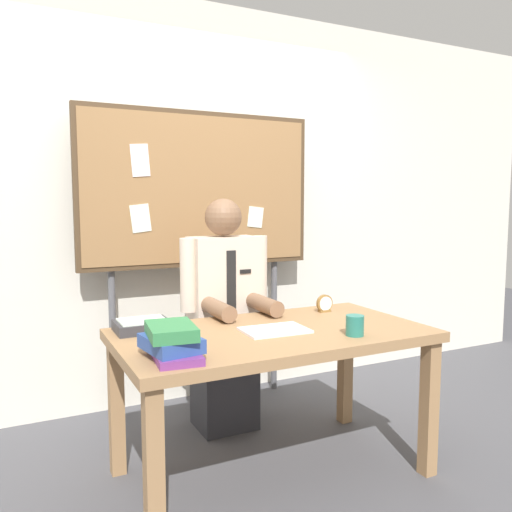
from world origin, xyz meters
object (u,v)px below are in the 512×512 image
coffee_mug (355,325)px  book_stack (172,342)px  desk (273,348)px  open_notebook (274,330)px  desk_clock (325,304)px  paper_tray (142,325)px  person (225,323)px  bulletin_board (199,194)px

coffee_mug → book_stack: bearing=177.4°
desk → book_stack: 0.64m
open_notebook → coffee_mug: 0.39m
desk_clock → coffee_mug: (-0.17, -0.50, 0.00)m
desk → coffee_mug: size_ratio=15.65×
book_stack → coffee_mug: size_ratio=3.25×
coffee_mug → paper_tray: bearing=149.0°
book_stack → person: bearing=55.1°
bulletin_board → open_notebook: bulletin_board is taller
desk_clock → paper_tray: bearing=178.7°
person → open_notebook: (-0.00, -0.63, 0.10)m
book_stack → desk_clock: bearing=24.0°
book_stack → desk: bearing=20.8°
desk_clock → coffee_mug: size_ratio=1.02×
bulletin_board → coffee_mug: 1.46m
desk → bulletin_board: 1.28m
book_stack → coffee_mug: bearing=-2.6°
desk → desk_clock: desk_clock is taller
open_notebook → person: bearing=89.6°
desk_clock → coffee_mug: bearing=-108.4°
desk → coffee_mug: coffee_mug is taller
open_notebook → bulletin_board: bearing=89.8°
bulletin_board → paper_tray: bulletin_board is taller
desk_clock → bulletin_board: bearing=121.3°
desk_clock → open_notebook: bearing=-150.6°
desk → desk_clock: bearing=27.7°
person → coffee_mug: size_ratio=14.31×
person → book_stack: size_ratio=4.41×
open_notebook → coffee_mug: coffee_mug is taller
book_stack → coffee_mug: 0.88m
bulletin_board → coffee_mug: bulletin_board is taller
person → paper_tray: 0.68m
book_stack → open_notebook: bearing=19.1°
desk → coffee_mug: (0.30, -0.26, 0.14)m
open_notebook → paper_tray: (-0.57, 0.29, 0.02)m
bulletin_board → desk_clock: bearing=-58.7°
open_notebook → desk_clock: 0.54m
desk → paper_tray: size_ratio=5.83×
desk → paper_tray: (-0.58, 0.27, 0.12)m
desk_clock → coffee_mug: 0.53m
person → coffee_mug: bearing=-70.9°
desk → open_notebook: bearing=-101.5°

